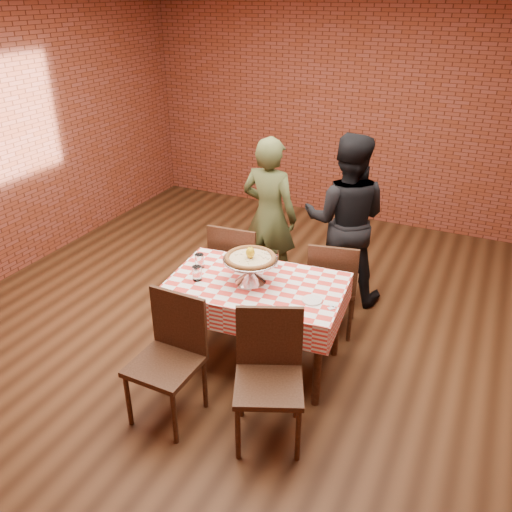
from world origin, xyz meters
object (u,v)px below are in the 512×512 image
chair_far_left (240,266)px  diner_olive (269,216)px  pizza_stand (250,270)px  table (256,324)px  chair_far_right (333,284)px  chair_near_left (165,364)px  diner_black (345,220)px  pizza (250,258)px  water_glass_left (197,273)px  condiment_caddy (273,259)px  chair_near_right (269,384)px  water_glass_right (199,261)px

chair_far_left → diner_olive: 0.60m
pizza_stand → diner_olive: size_ratio=0.27×
table → chair_far_right: size_ratio=1.48×
chair_near_left → diner_black: diner_black is taller
pizza → diner_black: (0.36, 1.32, -0.13)m
water_glass_left → condiment_caddy: (0.43, 0.47, 0.00)m
chair_near_right → condiment_caddy: bearing=89.2°
condiment_caddy → chair_far_right: (0.39, 0.44, -0.37)m
water_glass_right → chair_far_right: size_ratio=0.13×
pizza → chair_near_right: (0.48, -0.71, -0.49)m
pizza_stand → chair_far_right: 0.96m
pizza_stand → pizza: bearing=-90.0°
table → diner_black: bearing=76.9°
condiment_caddy → diner_black: (0.31, 1.01, 0.01)m
table → water_glass_right: 0.68m
diner_olive → diner_black: 0.74m
water_glass_left → chair_far_right: bearing=47.6°
chair_near_left → diner_olive: diner_olive is taller
chair_near_left → pizza: bearing=73.9°
table → chair_far_right: 0.85m
table → condiment_caddy: condiment_caddy is taller
table → chair_near_left: bearing=-110.6°
pizza_stand → condiment_caddy: size_ratio=3.43×
table → chair_near_right: size_ratio=1.43×
chair_far_left → table: bearing=120.6°
pizza → chair_far_left: bearing=122.7°
chair_far_right → diner_olive: bearing=-39.3°
condiment_caddy → chair_far_left: bearing=128.2°
pizza_stand → pizza: size_ratio=1.10×
water_glass_left → chair_near_left: (0.12, -0.67, -0.35)m
table → pizza_stand: bearing=179.4°
chair_near_left → chair_far_right: size_ratio=1.03×
table → water_glass_left: (-0.43, -0.16, 0.44)m
water_glass_left → water_glass_right: size_ratio=1.00×
pizza_stand → chair_far_right: size_ratio=0.48×
condiment_caddy → chair_near_left: size_ratio=0.14×
water_glass_right → chair_near_right: (0.95, -0.74, -0.35)m
table → chair_near_left: chair_near_left is taller
chair_far_right → table: bearing=50.8°
pizza_stand → chair_far_left: 0.89m
chair_near_left → chair_far_right: 1.73m
condiment_caddy → chair_near_left: chair_near_left is taller
pizza_stand → condiment_caddy: 0.32m
pizza_stand → chair_near_right: (0.48, -0.71, -0.39)m
chair_near_right → chair_far_right: (-0.03, 1.46, -0.02)m
condiment_caddy → diner_olive: (-0.42, 0.87, -0.03)m
table → chair_far_left: bearing=125.7°
water_glass_right → chair_far_right: chair_far_right is taller
pizza_stand → chair_near_left: 0.95m
diner_olive → chair_near_left: bearing=96.3°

